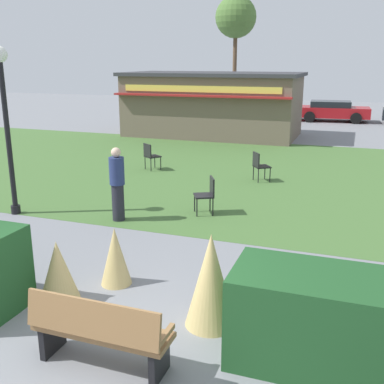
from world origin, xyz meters
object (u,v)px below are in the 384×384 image
object	(u,v)px
park_bench	(100,332)
parked_car_center_slot	(332,110)
cafe_chair_east	(207,192)
person_strolling	(117,184)
lamppost_mid	(5,111)
parked_car_west_slot	(246,108)
tree_right_bg	(236,18)
cafe_chair_center	(259,164)
food_kiosk	(213,104)
cafe_chair_west	(150,154)

from	to	relation	value
park_bench	parked_car_center_slot	size ratio (longest dim) A/B	0.40
park_bench	cafe_chair_east	xyz separation A→B (m)	(-0.58, 5.96, 0.05)
park_bench	person_strolling	size ratio (longest dim) A/B	1.01
park_bench	lamppost_mid	xyz separation A→B (m)	(-4.91, 4.43, 1.96)
parked_car_west_slot	parked_car_center_slot	xyz separation A→B (m)	(5.25, -0.00, 0.00)
parked_car_center_slot	tree_right_bg	distance (m)	9.62
parked_car_west_slot	cafe_chair_center	bearing A→B (deg)	-75.48
food_kiosk	cafe_chair_east	world-z (taller)	food_kiosk
cafe_chair_east	parked_car_center_slot	xyz separation A→B (m)	(1.68, 19.28, 0.12)
cafe_chair_west	person_strolling	world-z (taller)	person_strolling
parked_car_center_slot	tree_right_bg	world-z (taller)	tree_right_bg
lamppost_mid	park_bench	bearing A→B (deg)	-42.08
food_kiosk	parked_car_center_slot	xyz separation A→B (m)	(5.16, 7.57, -0.86)
cafe_chair_east	tree_right_bg	distance (m)	24.02
food_kiosk	parked_car_center_slot	size ratio (longest dim) A/B	1.94
park_bench	parked_car_west_slot	distance (m)	25.58
food_kiosk	cafe_chair_west	size ratio (longest dim) A/B	9.37
parked_car_west_slot	tree_right_bg	bearing A→B (deg)	116.74
cafe_chair_center	tree_right_bg	world-z (taller)	tree_right_bg
cafe_chair_east	parked_car_west_slot	size ratio (longest dim) A/B	0.21
cafe_chair_east	tree_right_bg	size ratio (longest dim) A/B	0.11
cafe_chair_west	park_bench	bearing A→B (deg)	-68.77
lamppost_mid	tree_right_bg	xyz separation A→B (m)	(-0.96, 24.23, 3.87)
person_strolling	food_kiosk	bearing A→B (deg)	37.27
parked_car_center_slot	lamppost_mid	bearing A→B (deg)	-106.11
lamppost_mid	parked_car_west_slot	world-z (taller)	lamppost_mid
cafe_chair_center	parked_car_west_slot	xyz separation A→B (m)	(-4.09, 15.80, 0.12)
lamppost_mid	cafe_chair_east	size ratio (longest dim) A/B	4.32
person_strolling	tree_right_bg	size ratio (longest dim) A/B	0.22
tree_right_bg	cafe_chair_center	bearing A→B (deg)	-73.16
food_kiosk	parked_car_center_slot	bearing A→B (deg)	55.70
parked_car_west_slot	lamppost_mid	bearing A→B (deg)	-92.10
cafe_chair_east	parked_car_west_slot	bearing A→B (deg)	100.49
cafe_chair_center	park_bench	bearing A→B (deg)	-89.66
park_bench	tree_right_bg	size ratio (longest dim) A/B	0.22
park_bench	person_strolling	bearing A→B (deg)	115.98
cafe_chair_west	cafe_chair_east	xyz separation A→B (m)	(3.20, -3.77, 0.00)
cafe_chair_center	tree_right_bg	bearing A→B (deg)	106.84
lamppost_mid	parked_car_west_slot	size ratio (longest dim) A/B	0.90
cafe_chair_east	parked_car_center_slot	world-z (taller)	parked_car_center_slot
food_kiosk	tree_right_bg	world-z (taller)	tree_right_bg
cafe_chair_west	cafe_chair_east	bearing A→B (deg)	-49.66
cafe_chair_east	cafe_chair_center	distance (m)	3.52
park_bench	food_kiosk	size ratio (longest dim) A/B	0.20
lamppost_mid	cafe_chair_west	size ratio (longest dim) A/B	4.32
cafe_chair_east	food_kiosk	bearing A→B (deg)	106.56
food_kiosk	park_bench	bearing A→B (deg)	-77.06
park_bench	cafe_chair_west	distance (m)	10.43
tree_right_bg	cafe_chair_west	bearing A→B (deg)	-83.69
park_bench	parked_car_west_slot	size ratio (longest dim) A/B	0.40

